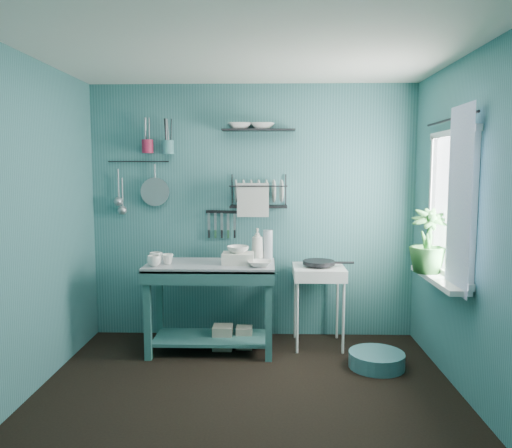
{
  "coord_description": "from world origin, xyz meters",
  "views": [
    {
      "loc": [
        0.17,
        -3.45,
        1.67
      ],
      "look_at": [
        0.05,
        0.85,
        1.2
      ],
      "focal_mm": 35.0,
      "sensor_mm": 36.0,
      "label": 1
    }
  ],
  "objects_px": {
    "soap_bottle": "(257,244)",
    "utensil_cup_magenta": "(148,146)",
    "hotplate_stand": "(318,306)",
    "floor_basin": "(377,360)",
    "work_counter": "(211,307)",
    "mug_right": "(156,258)",
    "storage_tin_small": "(244,337)",
    "water_bottle": "(268,245)",
    "dish_rack": "(259,191)",
    "mug_left": "(154,261)",
    "potted_plant": "(428,241)",
    "utensil_cup_teal": "(168,147)",
    "storage_tin_large": "(223,337)",
    "colander": "(155,192)",
    "wash_tub": "(238,258)",
    "frying_pan": "(319,263)",
    "mug_mid": "(168,259)"
  },
  "relations": [
    {
      "from": "hotplate_stand",
      "to": "frying_pan",
      "type": "xyz_separation_m",
      "value": [
        0.0,
        0.0,
        0.42
      ]
    },
    {
      "from": "wash_tub",
      "to": "frying_pan",
      "type": "bearing_deg",
      "value": 14.14
    },
    {
      "from": "work_counter",
      "to": "soap_bottle",
      "type": "distance_m",
      "value": 0.73
    },
    {
      "from": "floor_basin",
      "to": "utensil_cup_magenta",
      "type": "bearing_deg",
      "value": 159.95
    },
    {
      "from": "work_counter",
      "to": "mug_right",
      "type": "xyz_separation_m",
      "value": [
        -0.5,
        0.0,
        0.46
      ]
    },
    {
      "from": "wash_tub",
      "to": "water_bottle",
      "type": "xyz_separation_m",
      "value": [
        0.27,
        0.24,
        0.09
      ]
    },
    {
      "from": "dish_rack",
      "to": "potted_plant",
      "type": "distance_m",
      "value": 1.63
    },
    {
      "from": "mug_left",
      "to": "mug_right",
      "type": "relative_size",
      "value": 1.0
    },
    {
      "from": "dish_rack",
      "to": "utensil_cup_magenta",
      "type": "xyz_separation_m",
      "value": [
        -1.08,
        0.05,
        0.43
      ]
    },
    {
      "from": "mug_right",
      "to": "dish_rack",
      "type": "bearing_deg",
      "value": 20.92
    },
    {
      "from": "mug_mid",
      "to": "floor_basin",
      "type": "bearing_deg",
      "value": -9.37
    },
    {
      "from": "storage_tin_small",
      "to": "potted_plant",
      "type": "bearing_deg",
      "value": -17.72
    },
    {
      "from": "utensil_cup_magenta",
      "to": "storage_tin_small",
      "type": "xyz_separation_m",
      "value": [
        0.95,
        -0.32,
        -1.79
      ]
    },
    {
      "from": "water_bottle",
      "to": "dish_rack",
      "type": "distance_m",
      "value": 0.53
    },
    {
      "from": "wash_tub",
      "to": "frying_pan",
      "type": "height_order",
      "value": "wash_tub"
    },
    {
      "from": "dish_rack",
      "to": "utensil_cup_teal",
      "type": "bearing_deg",
      "value": 167.1
    },
    {
      "from": "work_counter",
      "to": "utensil_cup_magenta",
      "type": "height_order",
      "value": "utensil_cup_magenta"
    },
    {
      "from": "mug_right",
      "to": "storage_tin_large",
      "type": "distance_m",
      "value": 0.97
    },
    {
      "from": "utensil_cup_teal",
      "to": "potted_plant",
      "type": "height_order",
      "value": "utensil_cup_teal"
    },
    {
      "from": "dish_rack",
      "to": "soap_bottle",
      "type": "bearing_deg",
      "value": -102.72
    },
    {
      "from": "mug_right",
      "to": "potted_plant",
      "type": "xyz_separation_m",
      "value": [
        2.32,
        -0.41,
        0.22
      ]
    },
    {
      "from": "mug_mid",
      "to": "dish_rack",
      "type": "height_order",
      "value": "dish_rack"
    },
    {
      "from": "colander",
      "to": "work_counter",
      "type": "bearing_deg",
      "value": -36.05
    },
    {
      "from": "mug_left",
      "to": "colander",
      "type": "xyz_separation_m",
      "value": [
        -0.12,
        0.59,
        0.58
      ]
    },
    {
      "from": "mug_left",
      "to": "wash_tub",
      "type": "relative_size",
      "value": 0.44
    },
    {
      "from": "potted_plant",
      "to": "work_counter",
      "type": "bearing_deg",
      "value": 167.42
    },
    {
      "from": "utensil_cup_teal",
      "to": "potted_plant",
      "type": "relative_size",
      "value": 0.25
    },
    {
      "from": "mug_mid",
      "to": "wash_tub",
      "type": "xyz_separation_m",
      "value": [
        0.63,
        0.04,
        0.0
      ]
    },
    {
      "from": "mug_right",
      "to": "storage_tin_small",
      "type": "distance_m",
      "value": 1.11
    },
    {
      "from": "utensil_cup_teal",
      "to": "storage_tin_small",
      "type": "bearing_deg",
      "value": -23.38
    },
    {
      "from": "wash_tub",
      "to": "potted_plant",
      "type": "xyz_separation_m",
      "value": [
        1.57,
        -0.39,
        0.22
      ]
    },
    {
      "from": "storage_tin_small",
      "to": "floor_basin",
      "type": "bearing_deg",
      "value": -21.06
    },
    {
      "from": "soap_bottle",
      "to": "floor_basin",
      "type": "relative_size",
      "value": 0.64
    },
    {
      "from": "colander",
      "to": "potted_plant",
      "type": "height_order",
      "value": "colander"
    },
    {
      "from": "potted_plant",
      "to": "storage_tin_small",
      "type": "distance_m",
      "value": 1.88
    },
    {
      "from": "utensil_cup_teal",
      "to": "potted_plant",
      "type": "distance_m",
      "value": 2.54
    },
    {
      "from": "frying_pan",
      "to": "wash_tub",
      "type": "bearing_deg",
      "value": -165.86
    },
    {
      "from": "soap_bottle",
      "to": "utensil_cup_magenta",
      "type": "height_order",
      "value": "utensil_cup_magenta"
    },
    {
      "from": "mug_left",
      "to": "potted_plant",
      "type": "height_order",
      "value": "potted_plant"
    },
    {
      "from": "work_counter",
      "to": "mug_mid",
      "type": "height_order",
      "value": "mug_mid"
    },
    {
      "from": "hotplate_stand",
      "to": "floor_basin",
      "type": "distance_m",
      "value": 0.76
    },
    {
      "from": "wash_tub",
      "to": "utensil_cup_magenta",
      "type": "height_order",
      "value": "utensil_cup_magenta"
    },
    {
      "from": "mug_left",
      "to": "dish_rack",
      "type": "height_order",
      "value": "dish_rack"
    },
    {
      "from": "work_counter",
      "to": "soap_bottle",
      "type": "relative_size",
      "value": 3.88
    },
    {
      "from": "mug_left",
      "to": "hotplate_stand",
      "type": "relative_size",
      "value": 0.16
    },
    {
      "from": "mug_right",
      "to": "dish_rack",
      "type": "distance_m",
      "value": 1.16
    },
    {
      "from": "dish_rack",
      "to": "mug_right",
      "type": "bearing_deg",
      "value": -168.72
    },
    {
      "from": "colander",
      "to": "mug_mid",
      "type": "bearing_deg",
      "value": -66.27
    },
    {
      "from": "mug_left",
      "to": "hotplate_stand",
      "type": "bearing_deg",
      "value": 12.53
    },
    {
      "from": "wash_tub",
      "to": "water_bottle",
      "type": "bearing_deg",
      "value": 41.63
    }
  ]
}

